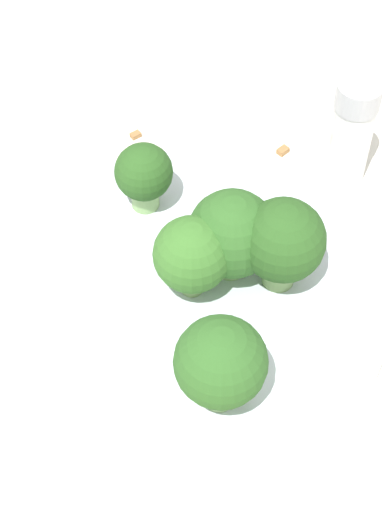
% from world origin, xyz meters
% --- Properties ---
extents(ground_plane, '(3.00, 3.00, 0.00)m').
position_xyz_m(ground_plane, '(0.00, 0.00, 0.00)').
color(ground_plane, silver).
extents(bowl, '(0.22, 0.22, 0.05)m').
position_xyz_m(bowl, '(0.00, 0.00, 0.02)').
color(bowl, silver).
rests_on(bowl, ground_plane).
extents(broccoli_floret_0, '(0.03, 0.03, 0.05)m').
position_xyz_m(broccoli_floret_0, '(-0.06, 0.02, 0.07)').
color(broccoli_floret_0, '#8EB770').
rests_on(broccoli_floret_0, bowl).
extents(broccoli_floret_1, '(0.04, 0.04, 0.05)m').
position_xyz_m(broccoli_floret_1, '(0.00, -0.00, 0.08)').
color(broccoli_floret_1, '#7A9E5B').
rests_on(broccoli_floret_1, bowl).
extents(broccoli_floret_2, '(0.05, 0.05, 0.06)m').
position_xyz_m(broccoli_floret_2, '(0.01, 0.03, 0.08)').
color(broccoli_floret_2, '#8EB770').
rests_on(broccoli_floret_2, bowl).
extents(broccoli_floret_3, '(0.05, 0.05, 0.06)m').
position_xyz_m(broccoli_floret_3, '(0.03, 0.04, 0.08)').
color(broccoli_floret_3, '#7A9E5B').
rests_on(broccoli_floret_3, bowl).
extents(broccoli_floret_4, '(0.05, 0.05, 0.06)m').
position_xyz_m(broccoli_floret_4, '(0.06, -0.04, 0.08)').
color(broccoli_floret_4, '#8EB770').
rests_on(broccoli_floret_4, bowl).
extents(pepper_shaker, '(0.03, 0.03, 0.08)m').
position_xyz_m(pepper_shaker, '(-0.02, 0.17, 0.04)').
color(pepper_shaker, silver).
rests_on(pepper_shaker, ground_plane).
extents(almond_crumb_1, '(0.01, 0.01, 0.01)m').
position_xyz_m(almond_crumb_1, '(-0.06, 0.15, 0.00)').
color(almond_crumb_1, olive).
rests_on(almond_crumb_1, ground_plane).
extents(almond_crumb_4, '(0.01, 0.01, 0.01)m').
position_xyz_m(almond_crumb_4, '(-0.15, 0.09, 0.00)').
color(almond_crumb_4, olive).
rests_on(almond_crumb_4, ground_plane).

